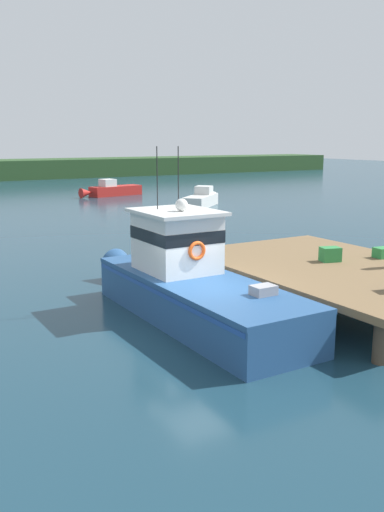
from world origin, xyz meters
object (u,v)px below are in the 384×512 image
(moored_boat_mid_harbor, at_px, (112,190))
(moored_boat_off_the_point, at_px, (202,199))
(crate_stack_mid_dock, at_px, (330,254))
(crate_stack_near_edge, at_px, (384,253))
(main_fishing_boat, at_px, (188,282))

(moored_boat_mid_harbor, bearing_deg, moored_boat_off_the_point, -75.06)
(crate_stack_mid_dock, bearing_deg, crate_stack_near_edge, -14.18)
(main_fishing_boat, xyz_separation_m, crate_stack_mid_dock, (4.83, -0.69, 0.42))
(main_fishing_boat, distance_m, moored_boat_mid_harbor, 35.63)
(crate_stack_mid_dock, bearing_deg, main_fishing_boat, 171.82)
(moored_boat_off_the_point, bearing_deg, crate_stack_mid_dock, -112.73)
(crate_stack_mid_dock, distance_m, moored_boat_off_the_point, 25.51)
(crate_stack_mid_dock, relative_size, moored_boat_mid_harbor, 0.10)
(crate_stack_near_edge, xyz_separation_m, moored_boat_mid_harbor, (5.07, 34.79, -0.85))
(moored_boat_mid_harbor, xyz_separation_m, moored_boat_off_the_point, (2.88, -10.80, -0.01))
(main_fishing_boat, bearing_deg, crate_stack_near_edge, -9.90)
(crate_stack_near_edge, bearing_deg, moored_boat_off_the_point, 71.67)
(crate_stack_near_edge, distance_m, crate_stack_mid_dock, 1.97)
(main_fishing_boat, height_order, moored_boat_mid_harbor, main_fishing_boat)
(moored_boat_mid_harbor, bearing_deg, main_fishing_boat, -109.34)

